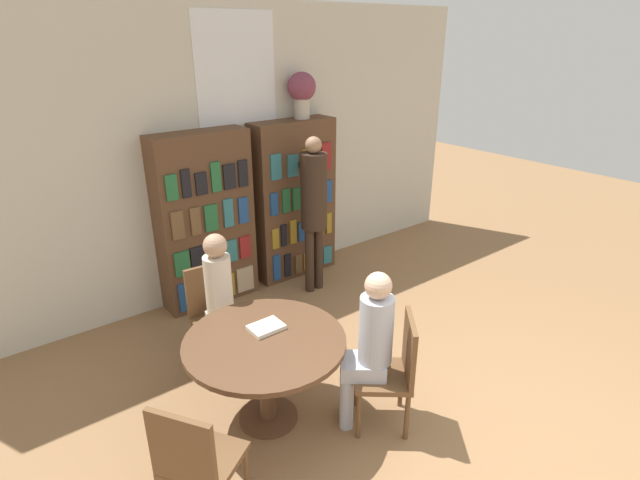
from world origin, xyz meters
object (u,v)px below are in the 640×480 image
Objects in this scene: bookshelf_left at (205,221)px; chair_left_side at (215,311)px; reading_table at (265,354)px; chair_near_camera at (195,460)px; bookshelf_right at (294,200)px; flower_vase at (302,90)px; chair_far_side at (394,367)px; seated_reader_left at (222,299)px; librarian_standing at (314,201)px; seated_reader_right at (369,343)px.

chair_left_side is at bearing -113.67° from bookshelf_left.
chair_near_camera is (-0.77, -0.49, -0.10)m from reading_table.
bookshelf_right reaches higher than reading_table.
bookshelf_right is 1.22m from flower_vase.
chair_near_camera is at bearing -117.80° from bookshelf_left.
seated_reader_left reaches higher than chair_far_side.
seated_reader_right is at bearing -116.81° from librarian_standing.
flower_vase is 0.56× the size of chair_far_side.
chair_left_side is at bearing 117.00° from chair_near_camera.
seated_reader_right is (0.52, -1.19, 0.00)m from seated_reader_left.
chair_left_side is at bearing -160.45° from librarian_standing.
chair_near_camera is at bearing -147.62° from reading_table.
librarian_standing reaches higher than seated_reader_left.
chair_near_camera reaches higher than reading_table.
bookshelf_left is 3.69× the size of flower_vase.
seated_reader_right is (0.56, -0.47, 0.11)m from reading_table.
bookshelf_left is 1.47× the size of seated_reader_right.
chair_far_side is at bearing -85.48° from bookshelf_left.
chair_left_side is at bearing 86.38° from reading_table.
librarian_standing is at bearing 97.57° from chair_near_camera.
flower_vase reaches higher than chair_left_side.
chair_far_side is at bearing -39.62° from reading_table.
seated_reader_left is at bearing 90.00° from chair_left_side.
librarian_standing reaches higher than chair_near_camera.
flower_vase is at bearing 1.78° from bookshelf_right.
chair_left_side is (0.83, 1.40, 0.00)m from chair_near_camera.
librarian_standing is at bearing 12.80° from seated_reader_right.
bookshelf_left is at bearing -110.05° from chair_left_side.
seated_reader_right reaches higher than chair_near_camera.
seated_reader_right is (-0.14, 0.12, 0.21)m from chair_far_side.
bookshelf_right reaches higher than chair_left_side.
librarian_standing is at bearing -100.38° from bookshelf_right.
seated_reader_left is 1.00× the size of seated_reader_right.
seated_reader_left reaches higher than chair_near_camera.
reading_table is at bearing 90.00° from chair_left_side.
chair_near_camera is at bearing 59.70° from seated_reader_left.
bookshelf_right is at bearing -138.80° from seated_reader_left.
flower_vase is at bearing -145.20° from chair_left_side.
seated_reader_right is at bearing -88.62° from bookshelf_left.
chair_left_side reaches higher than reading_table.
reading_table is 0.92m from chair_near_camera.
seated_reader_right is (-1.19, -2.40, -1.42)m from flower_vase.
flower_vase reaches higher than bookshelf_left.
bookshelf_left is at bearing 41.00° from seated_reader_right.
bookshelf_right reaches higher than chair_far_side.
seated_reader_left is 1.67m from librarian_standing.
seated_reader_left is at bearing -144.63° from flower_vase.
chair_near_camera is (-1.28, -2.42, -0.42)m from bookshelf_left.
chair_far_side is (-0.91, -2.52, -0.42)m from bookshelf_right.
chair_far_side is (0.20, -2.52, -0.42)m from bookshelf_left.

